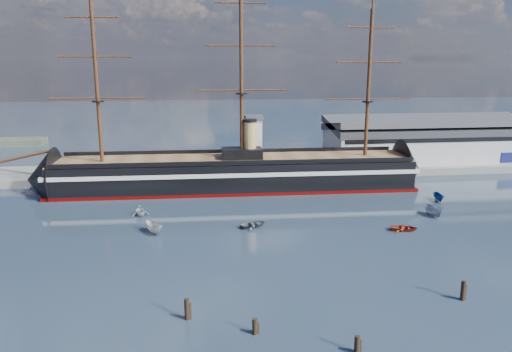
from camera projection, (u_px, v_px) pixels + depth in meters
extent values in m
plane|color=#233140|center=(259.00, 211.00, 107.55)|extent=(600.00, 600.00, 0.00)
cube|color=slate|center=(277.00, 173.00, 143.54)|extent=(180.00, 18.00, 2.00)
cube|color=#B7BABC|center=(430.00, 143.00, 151.73)|extent=(62.00, 20.00, 10.00)
cube|color=#3F4247|center=(432.00, 125.00, 150.44)|extent=(63.00, 21.00, 2.00)
cube|color=silver|center=(254.00, 144.00, 137.71)|extent=(4.00, 4.00, 14.00)
cube|color=#3F4247|center=(254.00, 117.00, 135.99)|extent=(5.00, 5.00, 1.00)
cube|color=black|center=(234.00, 173.00, 125.49)|extent=(88.39, 18.28, 7.00)
cube|color=silver|center=(234.00, 168.00, 125.21)|extent=(90.39, 18.58, 1.00)
cube|color=#470504|center=(234.00, 187.00, 126.32)|extent=(90.39, 18.54, 0.90)
cone|color=black|center=(41.00, 180.00, 119.81)|extent=(14.40, 16.04, 15.68)
cone|color=black|center=(410.00, 169.00, 131.30)|extent=(11.40, 15.96, 15.68)
cube|color=brown|center=(234.00, 159.00, 124.66)|extent=(88.35, 17.00, 0.40)
cube|color=black|center=(242.00, 153.00, 124.58)|extent=(10.15, 6.26, 2.50)
cylinder|color=tan|center=(250.00, 139.00, 124.03)|extent=(3.20, 3.20, 9.00)
cylinder|color=#381E0F|center=(15.00, 159.00, 117.91)|extent=(17.76, 1.16, 4.43)
cylinder|color=#381E0F|center=(97.00, 82.00, 116.30)|extent=(0.90, 0.90, 38.00)
cylinder|color=#381E0F|center=(241.00, 73.00, 120.04)|extent=(0.90, 0.90, 42.00)
cylinder|color=#381E0F|center=(369.00, 84.00, 124.68)|extent=(0.90, 0.90, 36.00)
imported|color=silver|center=(154.00, 233.00, 93.81)|extent=(6.98, 5.01, 2.63)
imported|color=slate|center=(254.00, 227.00, 97.47)|extent=(2.52, 3.62, 1.57)
imported|color=gray|center=(433.00, 216.00, 104.17)|extent=(6.67, 3.29, 2.55)
imported|color=silver|center=(140.00, 216.00, 104.43)|extent=(7.24, 5.10, 2.44)
imported|color=#9C311C|center=(404.00, 231.00, 95.33)|extent=(1.97, 3.43, 1.50)
imported|color=navy|center=(438.00, 201.00, 115.13)|extent=(5.74, 2.81, 2.20)
cylinder|color=black|center=(187.00, 319.00, 62.92)|extent=(0.64, 0.64, 3.52)
cylinder|color=black|center=(462.00, 300.00, 67.94)|extent=(0.64, 0.64, 3.53)
cylinder|color=black|center=(255.00, 334.00, 59.60)|extent=(0.64, 0.64, 2.67)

